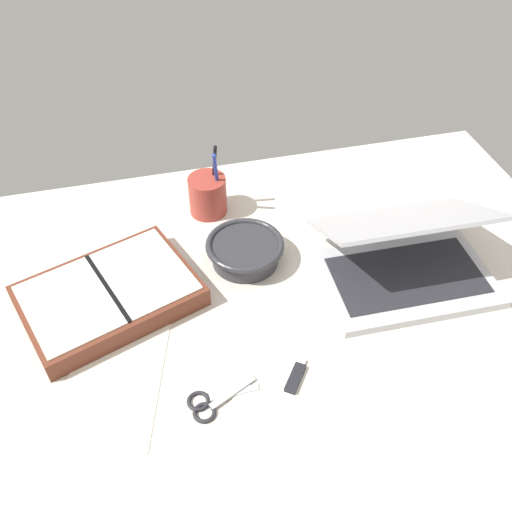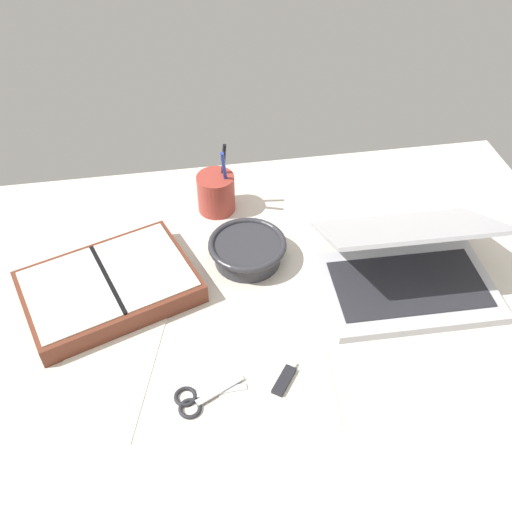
{
  "view_description": "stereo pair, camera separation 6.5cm",
  "coord_description": "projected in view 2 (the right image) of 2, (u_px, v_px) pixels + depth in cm",
  "views": [
    {
      "loc": [
        -18.42,
        -67.98,
        84.92
      ],
      "look_at": [
        0.74,
        8.77,
        9.0
      ],
      "focal_mm": 40.0,
      "sensor_mm": 36.0,
      "label": 1
    },
    {
      "loc": [
        -12.1,
        -69.28,
        84.92
      ],
      "look_at": [
        0.74,
        8.77,
        9.0
      ],
      "focal_mm": 40.0,
      "sensor_mm": 36.0,
      "label": 2
    }
  ],
  "objects": [
    {
      "name": "laptop",
      "position": [
        408.0,
        267.0,
        1.11
      ],
      "size": [
        33.85,
        27.5,
        17.14
      ],
      "rotation": [
        0.0,
        0.0,
        -0.02
      ],
      "color": "#B7B7BC",
      "rests_on": "desk_top"
    },
    {
      "name": "bowl",
      "position": [
        249.0,
        250.0,
        1.17
      ],
      "size": [
        16.14,
        16.14,
        5.14
      ],
      "color": "#2D2D33",
      "rests_on": "desk_top"
    },
    {
      "name": "planner",
      "position": [
        109.0,
        286.0,
        1.1
      ],
      "size": [
        37.49,
        31.81,
        4.68
      ],
      "rotation": [
        0.0,
        0.0,
        0.35
      ],
      "color": "brown",
      "rests_on": "desk_top"
    },
    {
      "name": "usb_drive",
      "position": [
        285.0,
        380.0,
        0.97
      ],
      "size": [
        5.56,
        6.74,
        1.0
      ],
      "rotation": [
        0.0,
        0.0,
        -0.64
      ],
      "color": "black",
      "rests_on": "desk_top"
    },
    {
      "name": "paper_sheet_front",
      "position": [
        274.0,
        366.0,
        1.0
      ],
      "size": [
        21.95,
        28.16,
        0.16
      ],
      "primitive_type": "cube",
      "rotation": [
        0.0,
        0.0,
        -0.09
      ],
      "color": "silver",
      "rests_on": "desk_top"
    },
    {
      "name": "scissors",
      "position": [
        195.0,
        400.0,
        0.94
      ],
      "size": [
        12.35,
        6.99,
        0.8
      ],
      "rotation": [
        0.0,
        0.0,
        0.24
      ],
      "color": "#B7B7BC",
      "rests_on": "desk_top"
    },
    {
      "name": "paper_sheet_beside_planner",
      "position": [
        105.0,
        371.0,
        0.99
      ],
      "size": [
        22.38,
        29.39,
        0.16
      ],
      "primitive_type": "cube",
      "rotation": [
        0.0,
        0.0,
        -0.27
      ],
      "color": "silver",
      "rests_on": "desk_top"
    },
    {
      "name": "pen_cup",
      "position": [
        216.0,
        193.0,
        1.28
      ],
      "size": [
        8.45,
        8.45,
        16.73
      ],
      "color": "#9E382D",
      "rests_on": "desk_top"
    },
    {
      "name": "desk_top",
      "position": [
        260.0,
        318.0,
        1.09
      ],
      "size": [
        140.0,
        100.0,
        2.0
      ],
      "primitive_type": "cube",
      "color": "beige",
      "rests_on": "ground"
    }
  ]
}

